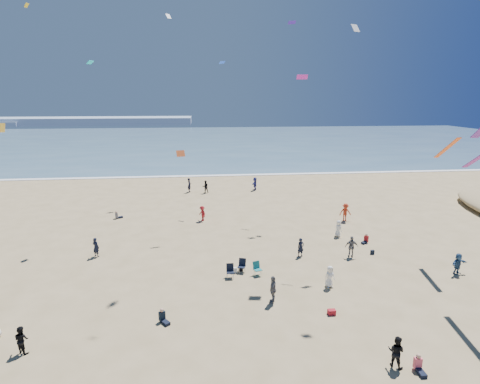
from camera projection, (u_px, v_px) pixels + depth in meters
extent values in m
plane|color=tan|center=(215.00, 373.00, 17.42)|extent=(220.00, 220.00, 0.00)
cube|color=#476B84|center=(203.00, 141.00, 109.00)|extent=(220.00, 100.00, 0.06)
cube|color=white|center=(204.00, 176.00, 60.79)|extent=(220.00, 1.20, 0.08)
cube|color=#7A8EA8|center=(73.00, 121.00, 174.93)|extent=(110.00, 20.00, 3.20)
imported|color=#B6321A|center=(345.00, 212.00, 38.60)|extent=(1.24, 0.77, 1.85)
imported|color=black|center=(301.00, 247.00, 29.99)|extent=(0.63, 0.49, 1.53)
imported|color=black|center=(396.00, 352.00, 17.66)|extent=(0.97, 0.97, 1.59)
imported|color=black|center=(189.00, 185.00, 50.36)|extent=(0.46, 0.70, 1.91)
imported|color=#2C4E7A|center=(458.00, 264.00, 27.01)|extent=(1.52, 0.89, 1.57)
imported|color=#33388D|center=(255.00, 184.00, 51.46)|extent=(1.06, 1.74, 1.79)
imported|color=maroon|center=(202.00, 213.00, 38.65)|extent=(1.03, 1.17, 1.58)
imported|color=white|center=(330.00, 276.00, 25.15)|extent=(0.83, 0.64, 1.50)
imported|color=black|center=(96.00, 247.00, 29.93)|extent=(0.70, 0.62, 1.60)
imported|color=slate|center=(352.00, 247.00, 29.84)|extent=(1.08, 0.60, 1.74)
imported|color=white|center=(338.00, 228.00, 34.28)|extent=(0.76, 0.89, 1.54)
imported|color=slate|center=(273.00, 289.00, 23.18)|extent=(0.79, 1.13, 1.78)
imported|color=black|center=(205.00, 187.00, 49.95)|extent=(0.96, 0.83, 1.70)
imported|color=black|center=(22.00, 340.00, 18.65)|extent=(0.88, 0.82, 1.45)
cube|color=silver|center=(234.00, 270.00, 27.29)|extent=(0.35, 0.20, 0.40)
cube|color=black|center=(241.00, 268.00, 27.60)|extent=(0.30, 0.22, 0.38)
cube|color=#A81823|center=(332.00, 312.00, 22.06)|extent=(0.45, 0.30, 0.30)
cube|color=black|center=(372.00, 252.00, 30.53)|extent=(0.28, 0.18, 0.34)
cube|color=silver|center=(168.00, 16.00, 46.07)|extent=(0.72, 0.70, 0.60)
cube|color=purple|center=(302.00, 77.00, 26.72)|extent=(0.83, 0.49, 0.32)
cube|color=#08C8EB|center=(90.00, 62.00, 32.49)|extent=(0.61, 0.67, 0.29)
cube|color=blue|center=(222.00, 62.00, 42.03)|extent=(0.74, 0.68, 0.31)
cube|color=#D55725|center=(181.00, 153.00, 33.46)|extent=(0.81, 0.53, 0.54)
cube|color=#46198C|center=(292.00, 22.00, 40.40)|extent=(0.89, 0.68, 0.40)
cube|color=silver|center=(355.00, 28.00, 28.90)|extent=(0.71, 0.62, 0.60)
cube|color=yellow|center=(27.00, 5.00, 42.91)|extent=(0.50, 0.60, 0.45)
cube|color=#E05017|center=(447.00, 148.00, 28.08)|extent=(0.35, 2.64, 1.87)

